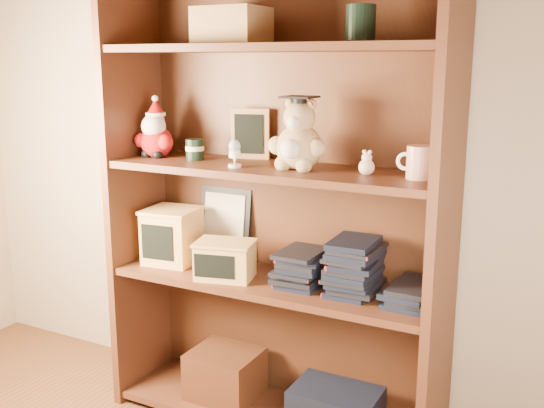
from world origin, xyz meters
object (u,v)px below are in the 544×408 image
Objects in this scene: bookcase at (278,213)px; teacher_mug at (419,162)px; grad_teddy_bear at (298,141)px; treats_box at (172,235)px.

bookcase reaches higher than teacher_mug.
grad_teddy_bear reaches higher than treats_box.
bookcase is 14.12× the size of teacher_mug.
teacher_mug reaches higher than treats_box.
teacher_mug is 0.54× the size of treats_box.
grad_teddy_bear is 0.40m from teacher_mug.
bookcase is at bearing 6.95° from treats_box.
teacher_mug is at bearing 1.07° from grad_teddy_bear.
treats_box is at bearing -173.05° from bookcase.
grad_teddy_bear is at bearing -29.39° from bookcase.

